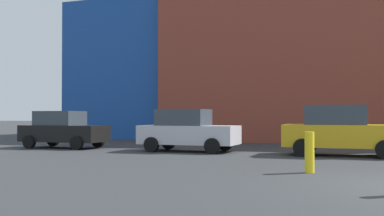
{
  "coord_description": "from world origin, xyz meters",
  "views": [
    {
      "loc": [
        -1.06,
        -10.57,
        1.43
      ],
      "look_at": [
        -8.03,
        8.17,
        1.76
      ],
      "focal_mm": 44.46,
      "sensor_mm": 36.0,
      "label": 1
    }
  ],
  "objects_px": {
    "parked_car_1": "(188,130)",
    "bollard_yellow_2": "(309,152)",
    "parked_car_2": "(342,131)",
    "parked_car_0": "(63,130)"
  },
  "relations": [
    {
      "from": "parked_car_1",
      "to": "bollard_yellow_2",
      "type": "bearing_deg",
      "value": -45.94
    },
    {
      "from": "parked_car_1",
      "to": "parked_car_2",
      "type": "distance_m",
      "value": 5.94
    },
    {
      "from": "parked_car_2",
      "to": "bollard_yellow_2",
      "type": "height_order",
      "value": "parked_car_2"
    },
    {
      "from": "parked_car_0",
      "to": "parked_car_2",
      "type": "xyz_separation_m",
      "value": [
        11.89,
        0.0,
        0.08
      ]
    },
    {
      "from": "parked_car_2",
      "to": "bollard_yellow_2",
      "type": "xyz_separation_m",
      "value": [
        -0.5,
        -5.62,
        -0.38
      ]
    },
    {
      "from": "parked_car_1",
      "to": "bollard_yellow_2",
      "type": "height_order",
      "value": "parked_car_1"
    },
    {
      "from": "parked_car_2",
      "to": "bollard_yellow_2",
      "type": "bearing_deg",
      "value": -95.1
    },
    {
      "from": "parked_car_2",
      "to": "parked_car_1",
      "type": "bearing_deg",
      "value": 180.0
    },
    {
      "from": "parked_car_2",
      "to": "bollard_yellow_2",
      "type": "distance_m",
      "value": 5.65
    },
    {
      "from": "bollard_yellow_2",
      "to": "parked_car_0",
      "type": "bearing_deg",
      "value": 153.74
    }
  ]
}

